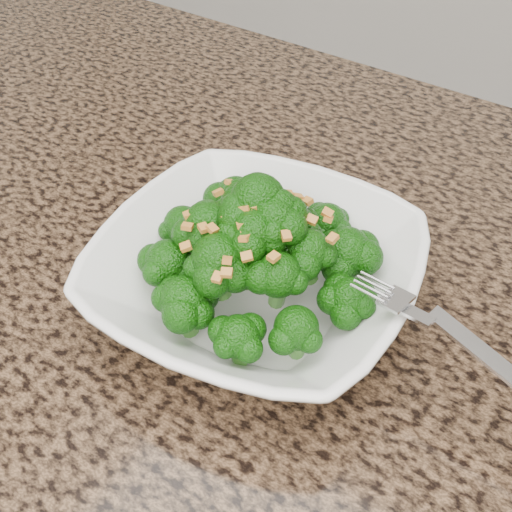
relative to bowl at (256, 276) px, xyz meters
The scene contains 5 objects.
granite_counter 0.11m from the bowl, 84.96° to the right, with size 1.64×1.04×0.03m, color brown.
bowl is the anchor object (origin of this frame).
broccoli_pile 0.06m from the bowl, ahead, with size 0.21×0.21×0.07m, color #114C08, non-canonical shape.
garlic_topping 0.10m from the bowl, ahead, with size 0.13×0.13×0.01m, color orange, non-canonical shape.
fork 0.14m from the bowl, ahead, with size 0.17×0.03×0.01m, color silver, non-canonical shape.
Camera 1 is at (0.19, 0.11, 1.27)m, focal length 45.00 mm.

